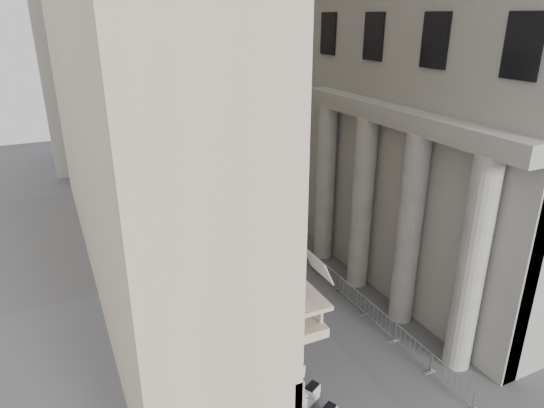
% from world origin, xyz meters
% --- Properties ---
extents(far_building, '(22.00, 10.00, 30.00)m').
position_xyz_m(far_building, '(0.00, 48.00, 15.00)').
color(far_building, beige).
rests_on(far_building, ground).
extents(iron_fence, '(0.30, 28.00, 1.40)m').
position_xyz_m(iron_fence, '(-4.30, 18.00, 0.00)').
color(iron_fence, black).
rests_on(iron_fence, ground).
extents(blue_awning, '(1.60, 3.00, 3.00)m').
position_xyz_m(blue_awning, '(4.15, 26.00, 0.00)').
color(blue_awning, navy).
rests_on(blue_awning, ground).
extents(scooter_3, '(1.50, 1.14, 1.50)m').
position_xyz_m(scooter_3, '(-3.32, 7.78, 0.00)').
color(scooter_3, white).
rests_on(scooter_3, ground).
extents(scooter_4, '(1.50, 1.14, 1.50)m').
position_xyz_m(scooter_4, '(-3.32, 9.07, 0.00)').
color(scooter_4, white).
rests_on(scooter_4, ground).
extents(scooter_5, '(1.50, 1.14, 1.50)m').
position_xyz_m(scooter_5, '(-3.32, 10.37, 0.00)').
color(scooter_5, white).
rests_on(scooter_5, ground).
extents(scooter_6, '(1.50, 1.14, 1.50)m').
position_xyz_m(scooter_6, '(-3.32, 11.66, 0.00)').
color(scooter_6, white).
rests_on(scooter_6, ground).
extents(scooter_7, '(1.50, 1.14, 1.50)m').
position_xyz_m(scooter_7, '(-3.32, 12.96, 0.00)').
color(scooter_7, white).
rests_on(scooter_7, ground).
extents(scooter_8, '(1.50, 1.14, 1.50)m').
position_xyz_m(scooter_8, '(-3.32, 14.26, 0.00)').
color(scooter_8, white).
rests_on(scooter_8, ground).
extents(scooter_9, '(1.50, 1.14, 1.50)m').
position_xyz_m(scooter_9, '(-3.32, 15.55, 0.00)').
color(scooter_9, white).
rests_on(scooter_9, ground).
extents(scooter_10, '(1.50, 1.14, 1.50)m').
position_xyz_m(scooter_10, '(-3.32, 16.85, 0.00)').
color(scooter_10, white).
rests_on(scooter_10, ground).
extents(scooter_11, '(1.50, 1.14, 1.50)m').
position_xyz_m(scooter_11, '(-3.32, 18.14, 0.00)').
color(scooter_11, white).
rests_on(scooter_11, ground).
extents(scooter_12, '(1.50, 1.14, 1.50)m').
position_xyz_m(scooter_12, '(-3.32, 19.44, 0.00)').
color(scooter_12, white).
rests_on(scooter_12, ground).
extents(scooter_13, '(1.50, 1.14, 1.50)m').
position_xyz_m(scooter_13, '(-3.32, 20.74, 0.00)').
color(scooter_13, white).
rests_on(scooter_13, ground).
extents(barrier_0, '(0.60, 2.40, 1.10)m').
position_xyz_m(barrier_0, '(2.70, 4.75, 0.00)').
color(barrier_0, '#999CA0').
rests_on(barrier_0, ground).
extents(barrier_1, '(0.60, 2.40, 1.10)m').
position_xyz_m(barrier_1, '(2.70, 7.25, 0.00)').
color(barrier_1, '#999CA0').
rests_on(barrier_1, ground).
extents(barrier_2, '(0.60, 2.40, 1.10)m').
position_xyz_m(barrier_2, '(2.70, 9.75, 0.00)').
color(barrier_2, '#999CA0').
rests_on(barrier_2, ground).
extents(barrier_3, '(0.60, 2.40, 1.10)m').
position_xyz_m(barrier_3, '(2.70, 12.25, 0.00)').
color(barrier_3, '#999CA0').
rests_on(barrier_3, ground).
extents(barrier_4, '(0.60, 2.40, 1.10)m').
position_xyz_m(barrier_4, '(2.70, 14.75, 0.00)').
color(barrier_4, '#999CA0').
rests_on(barrier_4, ground).
extents(barrier_5, '(0.60, 2.40, 1.10)m').
position_xyz_m(barrier_5, '(2.70, 17.25, 0.00)').
color(barrier_5, '#999CA0').
rests_on(barrier_5, ground).
extents(security_tent, '(3.90, 3.90, 3.16)m').
position_xyz_m(security_tent, '(-1.80, 22.51, 2.64)').
color(security_tent, white).
rests_on(security_tent, ground).
extents(street_lamp, '(2.67, 0.51, 8.21)m').
position_xyz_m(street_lamp, '(-3.38, 24.44, 4.89)').
color(street_lamp, gray).
rests_on(street_lamp, ground).
extents(info_kiosk, '(0.37, 0.82, 1.69)m').
position_xyz_m(info_kiosk, '(-4.19, 24.46, 0.85)').
color(info_kiosk, black).
rests_on(info_kiosk, ground).
extents(pedestrian_a, '(0.79, 0.66, 1.84)m').
position_xyz_m(pedestrian_a, '(1.63, 22.31, 0.92)').
color(pedestrian_a, '#0E1038').
rests_on(pedestrian_a, ground).
extents(pedestrian_b, '(1.17, 1.12, 1.90)m').
position_xyz_m(pedestrian_b, '(2.53, 25.13, 0.95)').
color(pedestrian_b, black).
rests_on(pedestrian_b, ground).
extents(pedestrian_c, '(1.00, 0.67, 2.01)m').
position_xyz_m(pedestrian_c, '(-1.96, 32.69, 1.01)').
color(pedestrian_c, black).
rests_on(pedestrian_c, ground).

